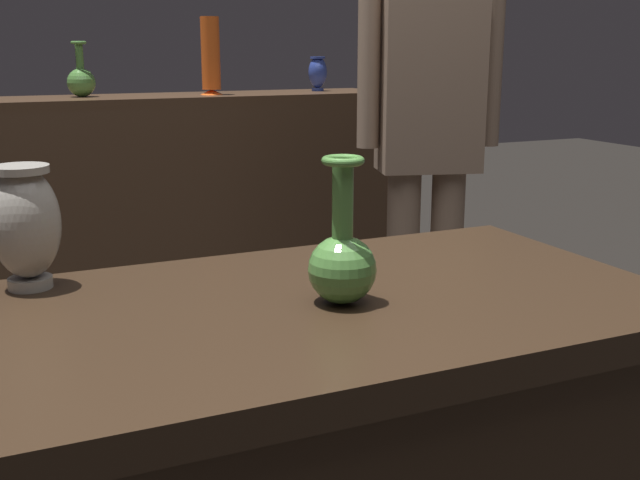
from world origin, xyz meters
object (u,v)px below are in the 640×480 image
Objects in this scene: vase_tall_behind at (25,223)px; visitor_near_right at (429,124)px; shelf_vase_right at (211,57)px; shelf_vase_center at (81,80)px; vase_centerpiece at (342,259)px; shelf_vase_far_right at (318,72)px.

vase_tall_behind is 0.13× the size of visitor_near_right.
shelf_vase_right is 1.46× the size of shelf_vase_center.
shelf_vase_center reaches higher than vase_tall_behind.
shelf_vase_right reaches higher than vase_tall_behind.
vase_centerpiece is 0.72× the size of shelf_vase_right.
vase_tall_behind is 1.54m from visitor_near_right.
shelf_vase_center is at bearing 91.55° from vase_centerpiece.
vase_centerpiece is at bearing 69.42° from visitor_near_right.
shelf_vase_far_right is 0.10× the size of visitor_near_right.
vase_centerpiece is 2.47m from shelf_vase_far_right.
shelf_vase_center is at bearing -179.90° from shelf_vase_far_right.
visitor_near_right is (1.29, 0.84, 0.03)m from vase_tall_behind.
shelf_vase_right is at bearing -7.19° from shelf_vase_center.
shelf_vase_right is at bearing 64.97° from vase_tall_behind.
shelf_vase_right reaches higher than shelf_vase_center.
shelf_vase_right is at bearing -52.78° from visitor_near_right.
shelf_vase_far_right reaches higher than vase_centerpiece.
vase_tall_behind is 2.13m from shelf_vase_right.
visitor_near_right reaches higher than shelf_vase_right.
visitor_near_right is (0.40, -1.07, -0.20)m from shelf_vase_right.
vase_tall_behind is at bearing -125.50° from shelf_vase_far_right.
vase_tall_behind is 2.02m from shelf_vase_center.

